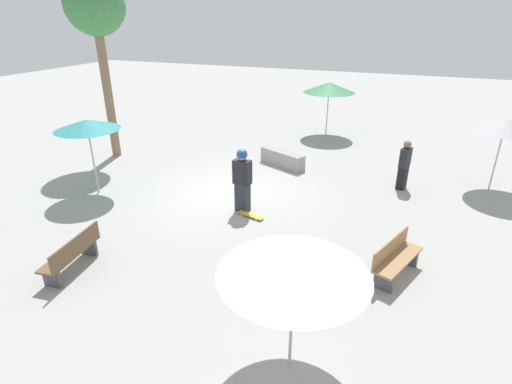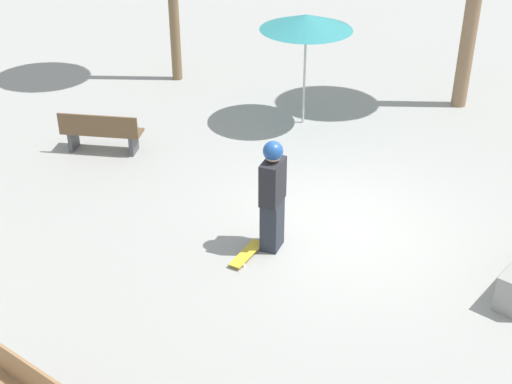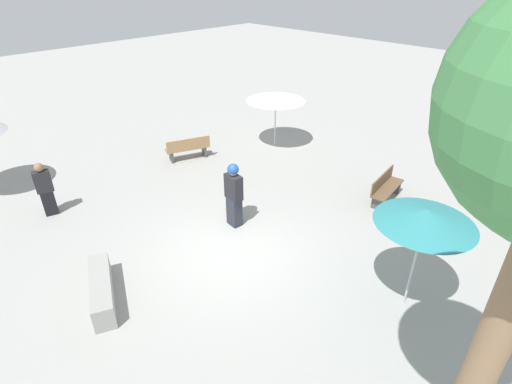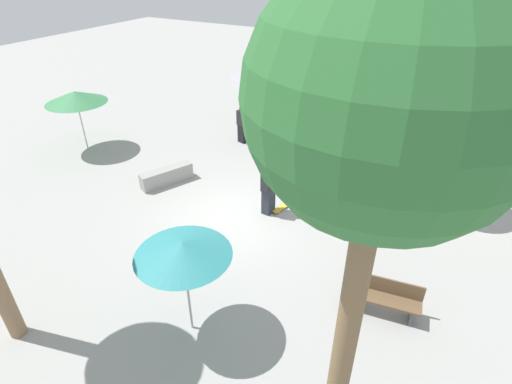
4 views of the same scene
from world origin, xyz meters
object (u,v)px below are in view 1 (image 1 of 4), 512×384
at_px(concrete_ledge, 282,159).
at_px(shade_umbrella_teal, 87,125).
at_px(skater_main, 242,178).
at_px(bench_far, 72,254).
at_px(skateboard, 251,215).
at_px(shade_umbrella_white, 294,265).
at_px(shade_umbrella_green, 329,87).
at_px(shade_umbrella_grey, 505,125).
at_px(bench_near, 395,258).
at_px(palm_tree_left, 95,10).
at_px(bystander_watching, 404,165).

height_order(concrete_ledge, shade_umbrella_teal, shade_umbrella_teal).
distance_m(skater_main, bench_far, 4.74).
distance_m(skateboard, shade_umbrella_white, 5.58).
height_order(shade_umbrella_green, shade_umbrella_grey, shade_umbrella_green).
height_order(concrete_ledge, bench_near, bench_near).
bearing_deg(shade_umbrella_white, palm_tree_left, 52.06).
height_order(bench_near, palm_tree_left, palm_tree_left).
xyz_separation_m(bench_near, bench_far, (-2.44, 6.61, 0.00)).
bearing_deg(skateboard, skater_main, 153.70).
relative_size(shade_umbrella_white, palm_tree_left, 0.34).
relative_size(skateboard, shade_umbrella_teal, 0.35).
relative_size(skateboard, palm_tree_left, 0.13).
relative_size(skateboard, concrete_ledge, 0.44).
bearing_deg(bench_near, palm_tree_left, -90.53).
bearing_deg(shade_umbrella_green, skater_main, 176.65).
height_order(concrete_ledge, bench_far, bench_far).
distance_m(shade_umbrella_green, palm_tree_left, 9.86).
bearing_deg(concrete_ledge, shade_umbrella_teal, 134.07).
relative_size(shade_umbrella_grey, bystander_watching, 1.44).
xyz_separation_m(skater_main, bench_far, (-4.10, 2.29, -0.58)).
distance_m(skater_main, concrete_ledge, 4.01).
xyz_separation_m(shade_umbrella_teal, palm_tree_left, (3.21, 1.92, 3.13)).
relative_size(shade_umbrella_green, shade_umbrella_grey, 1.04).
height_order(bench_far, palm_tree_left, palm_tree_left).
bearing_deg(shade_umbrella_teal, skateboard, -87.00).
xyz_separation_m(bench_far, bystander_watching, (7.47, -6.46, 0.38)).
bearing_deg(shade_umbrella_white, bystander_watching, -8.44).
bearing_deg(skateboard, bench_far, -112.08).
distance_m(skater_main, shade_umbrella_white, 5.77).
bearing_deg(skater_main, bench_far, -113.42).
bearing_deg(concrete_ledge, shade_umbrella_green, -7.36).
height_order(skateboard, concrete_ledge, concrete_ledge).
relative_size(shade_umbrella_green, shade_umbrella_white, 1.07).
bearing_deg(palm_tree_left, shade_umbrella_green, -50.26).
bearing_deg(palm_tree_left, shade_umbrella_white, -127.94).
height_order(concrete_ledge, shade_umbrella_white, shade_umbrella_white).
bearing_deg(skateboard, shade_umbrella_grey, 48.61).
bearing_deg(shade_umbrella_teal, bystander_watching, -66.17).
xyz_separation_m(skater_main, shade_umbrella_grey, (4.32, -6.83, 1.14)).
height_order(skateboard, shade_umbrella_green, shade_umbrella_green).
relative_size(concrete_ledge, shade_umbrella_grey, 0.81).
xyz_separation_m(shade_umbrella_teal, shade_umbrella_green, (9.18, -5.27, -0.02)).
distance_m(bench_far, shade_umbrella_green, 13.13).
relative_size(bench_near, palm_tree_left, 0.25).
xyz_separation_m(skateboard, concrete_ledge, (4.25, 0.47, 0.22)).
bearing_deg(skateboard, concrete_ledge, 109.35).
bearing_deg(shade_umbrella_white, shade_umbrella_green, 10.27).
distance_m(shade_umbrella_green, shade_umbrella_grey, 7.64).
bearing_deg(bench_near, shade_umbrella_grey, 177.96).
distance_m(shade_umbrella_grey, palm_tree_left, 13.99).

